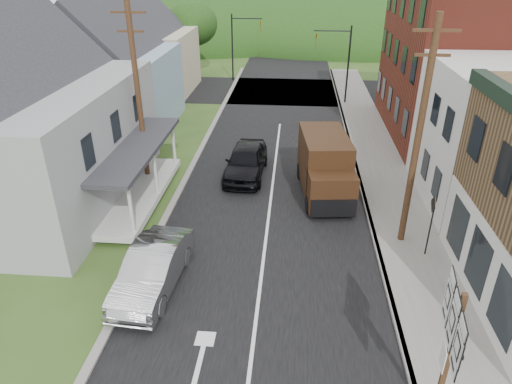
% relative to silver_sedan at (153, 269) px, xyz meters
% --- Properties ---
extents(ground, '(120.00, 120.00, 0.00)m').
position_rel_silver_sedan_xyz_m(ground, '(3.77, 0.27, -0.78)').
color(ground, '#2D4719').
rests_on(ground, ground).
extents(road, '(9.00, 90.00, 0.02)m').
position_rel_silver_sedan_xyz_m(road, '(3.77, 10.27, -0.78)').
color(road, black).
rests_on(road, ground).
extents(cross_road, '(60.00, 9.00, 0.02)m').
position_rel_silver_sedan_xyz_m(cross_road, '(3.77, 27.27, -0.78)').
color(cross_road, black).
rests_on(cross_road, ground).
extents(sidewalk_right, '(2.80, 55.00, 0.15)m').
position_rel_silver_sedan_xyz_m(sidewalk_right, '(9.67, 8.27, -0.71)').
color(sidewalk_right, slate).
rests_on(sidewalk_right, ground).
extents(curb_right, '(0.20, 55.00, 0.15)m').
position_rel_silver_sedan_xyz_m(curb_right, '(8.32, 8.27, -0.71)').
color(curb_right, slate).
rests_on(curb_right, ground).
extents(curb_left, '(0.30, 55.00, 0.12)m').
position_rel_silver_sedan_xyz_m(curb_left, '(-0.88, 8.27, -0.72)').
color(curb_left, slate).
rests_on(curb_left, ground).
extents(storefront_red, '(8.00, 12.00, 10.00)m').
position_rel_silver_sedan_xyz_m(storefront_red, '(15.07, 17.27, 4.22)').
color(storefront_red, maroon).
rests_on(storefront_red, ground).
extents(house_gray, '(10.20, 12.24, 8.35)m').
position_rel_silver_sedan_xyz_m(house_gray, '(-8.23, 6.27, 3.45)').
color(house_gray, gray).
rests_on(house_gray, ground).
extents(house_blue, '(7.14, 8.16, 7.28)m').
position_rel_silver_sedan_xyz_m(house_blue, '(-7.23, 17.27, 2.91)').
color(house_blue, '#82A1B1').
rests_on(house_blue, ground).
extents(house_cream, '(7.14, 8.16, 7.28)m').
position_rel_silver_sedan_xyz_m(house_cream, '(-7.73, 26.27, 2.91)').
color(house_cream, '#C0B395').
rests_on(house_cream, ground).
extents(utility_pole_right, '(1.60, 0.26, 9.00)m').
position_rel_silver_sedan_xyz_m(utility_pole_right, '(9.37, 3.77, 3.87)').
color(utility_pole_right, '#472D19').
rests_on(utility_pole_right, ground).
extents(utility_pole_left, '(1.60, 0.26, 9.00)m').
position_rel_silver_sedan_xyz_m(utility_pole_left, '(-2.73, 8.27, 3.87)').
color(utility_pole_left, '#472D19').
rests_on(utility_pole_left, ground).
extents(traffic_signal_right, '(2.87, 0.20, 6.00)m').
position_rel_silver_sedan_xyz_m(traffic_signal_right, '(8.07, 23.77, 2.97)').
color(traffic_signal_right, black).
rests_on(traffic_signal_right, ground).
extents(traffic_signal_left, '(2.87, 0.20, 6.00)m').
position_rel_silver_sedan_xyz_m(traffic_signal_left, '(-0.53, 30.77, 2.97)').
color(traffic_signal_left, black).
rests_on(traffic_signal_left, ground).
extents(tree_left_c, '(5.80, 5.80, 8.41)m').
position_rel_silver_sedan_xyz_m(tree_left_c, '(-15.23, 20.27, 5.15)').
color(tree_left_c, '#382616').
rests_on(tree_left_c, ground).
extents(tree_left_d, '(4.80, 4.80, 6.94)m').
position_rel_silver_sedan_xyz_m(tree_left_d, '(-5.23, 32.27, 4.10)').
color(tree_left_d, '#382616').
rests_on(tree_left_d, ground).
extents(forested_ridge, '(90.00, 30.00, 16.00)m').
position_rel_silver_sedan_xyz_m(forested_ridge, '(3.77, 55.27, -0.78)').
color(forested_ridge, black).
rests_on(forested_ridge, ground).
extents(silver_sedan, '(2.00, 4.87, 1.57)m').
position_rel_silver_sedan_xyz_m(silver_sedan, '(0.00, 0.00, 0.00)').
color(silver_sedan, '#A8A9AD').
rests_on(silver_sedan, ground).
extents(dark_sedan, '(2.20, 5.04, 1.69)m').
position_rel_silver_sedan_xyz_m(dark_sedan, '(2.28, 9.63, 0.06)').
color(dark_sedan, black).
rests_on(dark_sedan, ground).
extents(delivery_van, '(2.69, 5.48, 2.95)m').
position_rel_silver_sedan_xyz_m(delivery_van, '(6.35, 7.81, 0.71)').
color(delivery_van, black).
rests_on(delivery_van, ground).
extents(route_sign_cluster, '(0.44, 2.27, 4.00)m').
position_rel_silver_sedan_xyz_m(route_sign_cluster, '(8.51, -4.59, 1.96)').
color(route_sign_cluster, '#472D19').
rests_on(route_sign_cluster, sidewalk_right).
extents(warning_sign, '(0.12, 0.71, 2.58)m').
position_rel_silver_sedan_xyz_m(warning_sign, '(10.09, 2.74, 1.02)').
color(warning_sign, black).
rests_on(warning_sign, sidewalk_right).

